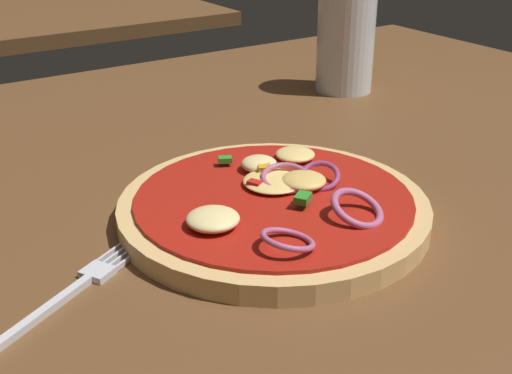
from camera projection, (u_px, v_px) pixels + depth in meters
The scene contains 5 objects.
dining_table at pixel (285, 241), 0.51m from camera, with size 1.23×1.03×0.03m.
pizza at pixel (271, 207), 0.51m from camera, with size 0.24×0.24×0.04m.
fork at pixel (52, 306), 0.41m from camera, with size 0.17×0.10×0.00m.
beer_glass at pixel (345, 43), 0.81m from camera, with size 0.07×0.07×0.13m.
background_table at pixel (11, 11), 1.40m from camera, with size 0.73×0.68×0.03m.
Camera 1 is at (-0.27, -0.36, 0.27)m, focal length 46.40 mm.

